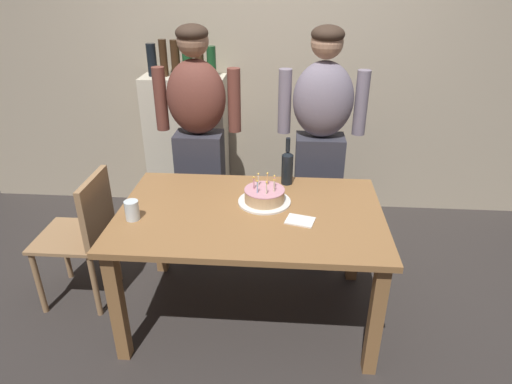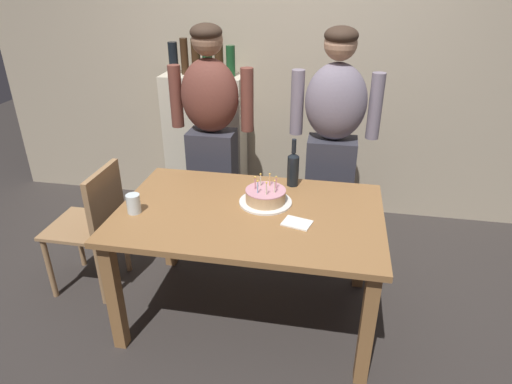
# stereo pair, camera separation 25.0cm
# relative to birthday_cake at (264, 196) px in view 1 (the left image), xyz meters

# --- Properties ---
(ground_plane) EXTENTS (10.00, 10.00, 0.00)m
(ground_plane) POSITION_rel_birthday_cake_xyz_m (-0.07, -0.11, -0.78)
(ground_plane) COLOR #332D2B
(back_wall) EXTENTS (5.20, 0.10, 2.60)m
(back_wall) POSITION_rel_birthday_cake_xyz_m (-0.07, 1.44, 0.52)
(back_wall) COLOR tan
(back_wall) RESTS_ON ground_plane
(dining_table) EXTENTS (1.50, 0.96, 0.74)m
(dining_table) POSITION_rel_birthday_cake_xyz_m (-0.07, -0.11, -0.14)
(dining_table) COLOR olive
(dining_table) RESTS_ON ground_plane
(birthday_cake) EXTENTS (0.31, 0.31, 0.17)m
(birthday_cake) POSITION_rel_birthday_cake_xyz_m (0.00, 0.00, 0.00)
(birthday_cake) COLOR white
(birthday_cake) RESTS_ON dining_table
(water_glass_near) EXTENTS (0.08, 0.08, 0.11)m
(water_glass_near) POSITION_rel_birthday_cake_xyz_m (-0.71, -0.25, 0.01)
(water_glass_near) COLOR silver
(water_glass_near) RESTS_ON dining_table
(wine_bottle) EXTENTS (0.07, 0.07, 0.31)m
(wine_bottle) POSITION_rel_birthday_cake_xyz_m (0.13, 0.27, 0.08)
(wine_bottle) COLOR black
(wine_bottle) RESTS_ON dining_table
(napkin_stack) EXTENTS (0.17, 0.15, 0.01)m
(napkin_stack) POSITION_rel_birthday_cake_xyz_m (0.21, -0.20, -0.04)
(napkin_stack) COLOR white
(napkin_stack) RESTS_ON dining_table
(person_man_bearded) EXTENTS (0.61, 0.27, 1.66)m
(person_man_bearded) POSITION_rel_birthday_cake_xyz_m (-0.51, 0.68, 0.09)
(person_man_bearded) COLOR #33333D
(person_man_bearded) RESTS_ON ground_plane
(person_woman_cardigan) EXTENTS (0.61, 0.27, 1.66)m
(person_woman_cardigan) POSITION_rel_birthday_cake_xyz_m (0.36, 0.68, 0.09)
(person_woman_cardigan) COLOR #33333D
(person_woman_cardigan) RESTS_ON ground_plane
(dining_chair) EXTENTS (0.42, 0.42, 0.87)m
(dining_chair) POSITION_rel_birthday_cake_xyz_m (-1.12, -0.02, -0.26)
(dining_chair) COLOR #A37A51
(dining_chair) RESTS_ON ground_plane
(shelf_cabinet) EXTENTS (0.67, 0.30, 1.49)m
(shelf_cabinet) POSITION_rel_birthday_cake_xyz_m (-0.73, 1.22, -0.15)
(shelf_cabinet) COLOR beige
(shelf_cabinet) RESTS_ON ground_plane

